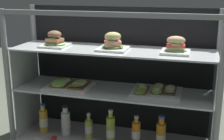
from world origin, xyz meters
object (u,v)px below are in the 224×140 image
(plated_roll_sandwich_far_left, at_px, (113,44))
(juice_bottle_front_middle, at_px, (89,128))
(juice_bottle_front_left_end, at_px, (44,120))
(juice_bottle_back_left, at_px, (161,135))
(juice_bottle_tucked_behind, at_px, (66,122))
(juice_bottle_near_post, at_px, (111,129))
(open_sandwich_tray_far_right, at_px, (70,85))
(plated_roll_sandwich_left_of_center, at_px, (55,41))
(kitchen_scissors, at_px, (50,138))
(plated_roll_sandwich_mid_left, at_px, (176,47))
(juice_bottle_front_second, at_px, (136,133))
(open_sandwich_tray_mid_left, at_px, (157,90))

(plated_roll_sandwich_far_left, height_order, juice_bottle_front_middle, plated_roll_sandwich_far_left)
(juice_bottle_front_left_end, relative_size, juice_bottle_back_left, 0.98)
(plated_roll_sandwich_far_left, bearing_deg, juice_bottle_front_left_end, -179.23)
(plated_roll_sandwich_far_left, bearing_deg, juice_bottle_tucked_behind, 179.62)
(juice_bottle_near_post, bearing_deg, juice_bottle_tucked_behind, 176.92)
(plated_roll_sandwich_far_left, distance_m, juice_bottle_back_left, 0.73)
(juice_bottle_front_middle, xyz_separation_m, juice_bottle_near_post, (0.17, -0.01, 0.02))
(plated_roll_sandwich_far_left, bearing_deg, open_sandwich_tray_far_right, 179.91)
(open_sandwich_tray_far_right, bearing_deg, juice_bottle_back_left, 0.59)
(plated_roll_sandwich_far_left, relative_size, juice_bottle_tucked_behind, 0.86)
(open_sandwich_tray_far_right, relative_size, juice_bottle_front_left_end, 1.47)
(open_sandwich_tray_far_right, xyz_separation_m, juice_bottle_tucked_behind, (-0.05, 0.00, -0.31))
(plated_roll_sandwich_left_of_center, bearing_deg, juice_bottle_front_middle, -2.72)
(open_sandwich_tray_far_right, height_order, kitchen_scissors, open_sandwich_tray_far_right)
(plated_roll_sandwich_mid_left, height_order, juice_bottle_front_second, plated_roll_sandwich_mid_left)
(kitchen_scissors, bearing_deg, juice_bottle_back_left, 7.51)
(plated_roll_sandwich_far_left, distance_m, juice_bottle_front_left_end, 0.85)
(plated_roll_sandwich_far_left, xyz_separation_m, juice_bottle_front_middle, (-0.19, -0.01, -0.66))
(juice_bottle_back_left, xyz_separation_m, kitchen_scissors, (-0.82, -0.11, -0.09))
(juice_bottle_back_left, bearing_deg, juice_bottle_front_left_end, -179.05)
(plated_roll_sandwich_left_of_center, distance_m, plated_roll_sandwich_mid_left, 0.86)
(juice_bottle_tucked_behind, bearing_deg, juice_bottle_back_left, 0.39)
(juice_bottle_front_second, bearing_deg, juice_bottle_near_post, -179.71)
(plated_roll_sandwich_left_of_center, bearing_deg, juice_bottle_tucked_behind, -2.70)
(open_sandwich_tray_far_right, bearing_deg, open_sandwich_tray_mid_left, 3.87)
(juice_bottle_front_second, distance_m, juice_bottle_back_left, 0.18)
(plated_roll_sandwich_far_left, relative_size, juice_bottle_back_left, 0.85)
(juice_bottle_back_left, bearing_deg, juice_bottle_tucked_behind, -179.61)
(juice_bottle_near_post, bearing_deg, plated_roll_sandwich_left_of_center, 176.97)
(open_sandwich_tray_far_right, relative_size, juice_bottle_front_middle, 1.72)
(plated_roll_sandwich_far_left, relative_size, juice_bottle_front_second, 0.90)
(plated_roll_sandwich_mid_left, height_order, kitchen_scissors, plated_roll_sandwich_mid_left)
(juice_bottle_back_left, bearing_deg, plated_roll_sandwich_far_left, -178.78)
(juice_bottle_front_left_end, xyz_separation_m, juice_bottle_front_second, (0.74, -0.01, -0.00))
(juice_bottle_front_left_end, height_order, juice_bottle_front_middle, juice_bottle_front_left_end)
(plated_roll_sandwich_far_left, height_order, open_sandwich_tray_far_right, plated_roll_sandwich_far_left)
(open_sandwich_tray_mid_left, bearing_deg, juice_bottle_tucked_behind, -176.56)
(juice_bottle_tucked_behind, height_order, kitchen_scissors, juice_bottle_tucked_behind)
(juice_bottle_front_left_end, relative_size, kitchen_scissors, 1.17)
(open_sandwich_tray_far_right, distance_m, juice_bottle_back_left, 0.75)
(kitchen_scissors, bearing_deg, plated_roll_sandwich_left_of_center, 76.70)
(juice_bottle_tucked_behind, relative_size, juice_bottle_back_left, 0.99)
(plated_roll_sandwich_left_of_center, relative_size, open_sandwich_tray_mid_left, 0.56)
(open_sandwich_tray_far_right, xyz_separation_m, juice_bottle_front_left_end, (-0.23, -0.01, -0.31))
(plated_roll_sandwich_mid_left, bearing_deg, juice_bottle_back_left, 178.70)
(juice_bottle_tucked_behind, bearing_deg, open_sandwich_tray_far_right, -2.35)
(open_sandwich_tray_mid_left, bearing_deg, open_sandwich_tray_far_right, -176.13)
(plated_roll_sandwich_far_left, distance_m, juice_bottle_front_second, 0.67)
(open_sandwich_tray_far_right, xyz_separation_m, juice_bottle_front_middle, (0.14, -0.01, -0.33))
(plated_roll_sandwich_mid_left, height_order, juice_bottle_back_left, plated_roll_sandwich_mid_left)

